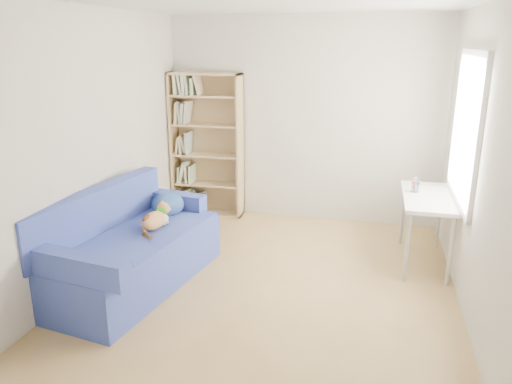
% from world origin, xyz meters
% --- Properties ---
extents(ground, '(4.00, 4.00, 0.00)m').
position_xyz_m(ground, '(0.00, 0.00, 0.00)').
color(ground, '#A37F49').
rests_on(ground, ground).
extents(room_shell, '(3.54, 4.04, 2.62)m').
position_xyz_m(room_shell, '(0.10, 0.03, 1.64)').
color(room_shell, silver).
rests_on(room_shell, ground).
extents(sofa, '(1.20, 2.05, 0.94)m').
position_xyz_m(sofa, '(-1.32, -0.30, 0.35)').
color(sofa, navy).
rests_on(sofa, ground).
extents(bookshelf, '(0.95, 0.29, 1.89)m').
position_xyz_m(bookshelf, '(-1.25, 1.84, 0.87)').
color(bookshelf, tan).
rests_on(bookshelf, ground).
extents(desk, '(0.50, 1.09, 0.75)m').
position_xyz_m(desk, '(1.48, 0.86, 0.67)').
color(desk, white).
rests_on(desk, ground).
extents(pen_cup, '(0.09, 0.09, 0.16)m').
position_xyz_m(pen_cup, '(1.36, 0.97, 0.81)').
color(pen_cup, white).
rests_on(pen_cup, desk).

